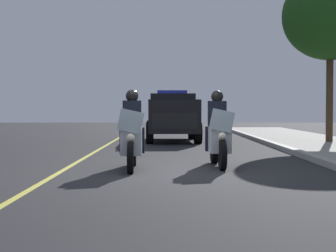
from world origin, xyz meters
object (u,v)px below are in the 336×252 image
(police_suv, at_px, (172,115))
(police_motorcycle_lead_right, at_px, (218,136))
(police_motorcycle_lead_left, at_px, (132,137))
(tree_far_back, at_px, (330,16))

(police_suv, bearing_deg, police_motorcycle_lead_right, 5.82)
(police_motorcycle_lead_right, bearing_deg, police_motorcycle_lead_left, -73.66)
(police_motorcycle_lead_left, height_order, police_motorcycle_lead_right, same)
(police_motorcycle_lead_left, xyz_separation_m, tree_far_back, (-8.19, 6.69, 3.99))
(police_motorcycle_lead_right, bearing_deg, police_suv, -174.18)
(police_motorcycle_lead_left, distance_m, tree_far_back, 11.31)
(police_motorcycle_lead_left, bearing_deg, police_motorcycle_lead_right, 106.34)
(police_motorcycle_lead_left, relative_size, tree_far_back, 0.34)
(police_motorcycle_lead_left, relative_size, police_suv, 0.43)
(tree_far_back, bearing_deg, police_suv, -108.12)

